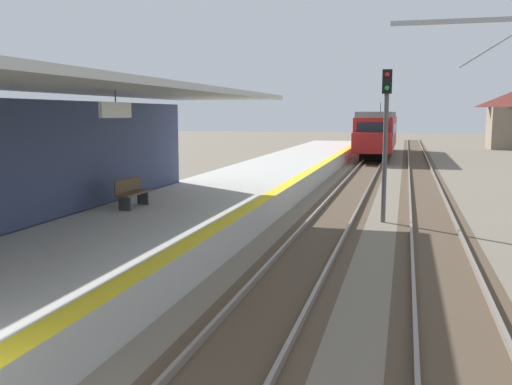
% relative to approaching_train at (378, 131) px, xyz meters
% --- Properties ---
extents(station_platform, '(5.00, 80.00, 0.91)m').
position_rel_approaching_train_xyz_m(station_platform, '(-4.40, -32.00, -1.73)').
color(station_platform, '#B7B5AD').
rests_on(station_platform, ground).
extents(track_pair_nearest_platform, '(2.34, 120.00, 0.16)m').
position_rel_approaching_train_xyz_m(track_pair_nearest_platform, '(-0.00, -28.00, -2.13)').
color(track_pair_nearest_platform, '#4C3D2D').
rests_on(track_pair_nearest_platform, ground).
extents(track_pair_middle, '(2.34, 120.00, 0.16)m').
position_rel_approaching_train_xyz_m(track_pair_middle, '(3.40, -28.00, -2.13)').
color(track_pair_middle, '#4C3D2D').
rests_on(track_pair_middle, ground).
extents(approaching_train, '(2.93, 19.60, 4.76)m').
position_rel_approaching_train_xyz_m(approaching_train, '(0.00, 0.00, 0.00)').
color(approaching_train, maroon).
rests_on(approaching_train, ground).
extents(rail_signal_post, '(0.32, 0.34, 5.20)m').
position_rel_approaching_train_xyz_m(rail_signal_post, '(1.74, -31.93, 1.02)').
color(rail_signal_post, '#4C4C4C').
rests_on(rail_signal_post, ground).
extents(platform_bench, '(0.45, 1.60, 0.88)m').
position_rel_approaching_train_xyz_m(platform_bench, '(-5.60, -36.22, -0.80)').
color(platform_bench, brown).
rests_on(platform_bench, station_platform).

